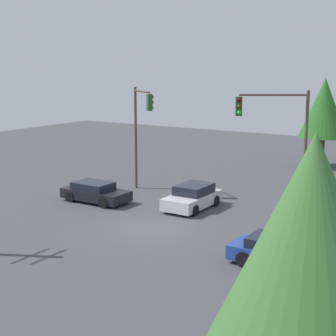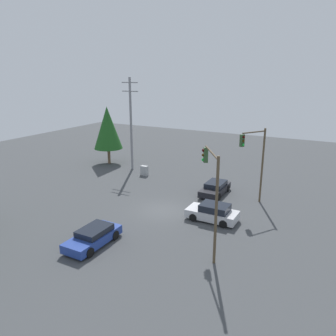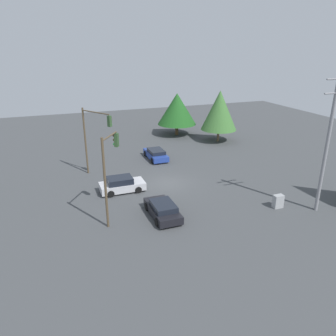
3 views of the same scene
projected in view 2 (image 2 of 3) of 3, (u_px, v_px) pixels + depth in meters
name	position (u px, v px, depth m)	size (l,w,h in m)	color
ground_plane	(162.00, 210.00, 28.69)	(80.00, 80.00, 0.00)	#424447
sedan_blue	(93.00, 237.00, 22.81)	(1.98, 4.38, 1.23)	#233D93
sedan_silver	(213.00, 213.00, 26.61)	(4.12, 2.04, 1.41)	silver
sedan_dark	(215.00, 188.00, 32.46)	(2.00, 4.30, 1.23)	black
traffic_signal_main	(212.00, 184.00, 20.84)	(2.39, 3.49, 6.99)	brown
traffic_signal_cross	(255.00, 155.00, 28.94)	(1.71, 2.44, 6.94)	brown
utility_pole_tall	(131.00, 122.00, 39.49)	(2.20, 0.28, 11.15)	gray
electrical_cabinet	(144.00, 171.00, 38.49)	(0.84, 0.51, 1.14)	#9EA0A3
tree_corner	(108.00, 128.00, 42.48)	(3.71, 3.71, 7.52)	brown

